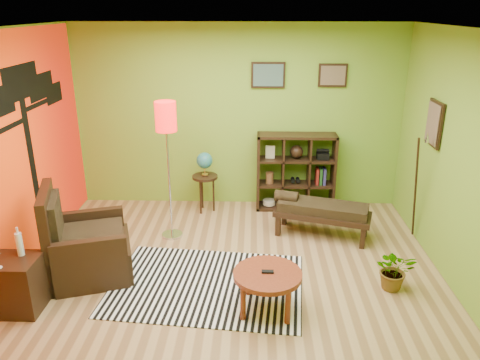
{
  "coord_description": "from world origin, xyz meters",
  "views": [
    {
      "loc": [
        0.24,
        -4.8,
        3.01
      ],
      "look_at": [
        0.09,
        0.45,
        1.05
      ],
      "focal_mm": 35.0,
      "sensor_mm": 36.0,
      "label": 1
    }
  ],
  "objects_px": {
    "armchair": "(84,249)",
    "globe_table": "(205,167)",
    "cube_shelf": "(297,172)",
    "floor_lamp": "(166,129)",
    "coffee_table": "(268,278)",
    "potted_plant": "(394,274)",
    "bench": "(320,210)",
    "side_cabinet": "(17,284)"
  },
  "relations": [
    {
      "from": "armchair",
      "to": "globe_table",
      "type": "distance_m",
      "value": 2.29
    },
    {
      "from": "cube_shelf",
      "to": "floor_lamp",
      "type": "bearing_deg",
      "value": -150.27
    },
    {
      "from": "armchair",
      "to": "cube_shelf",
      "type": "relative_size",
      "value": 0.95
    },
    {
      "from": "coffee_table",
      "to": "potted_plant",
      "type": "distance_m",
      "value": 1.51
    },
    {
      "from": "coffee_table",
      "to": "bench",
      "type": "xyz_separation_m",
      "value": [
        0.76,
        1.72,
        0.01
      ]
    },
    {
      "from": "floor_lamp",
      "to": "potted_plant",
      "type": "distance_m",
      "value": 3.26
    },
    {
      "from": "bench",
      "to": "cube_shelf",
      "type": "bearing_deg",
      "value": 104.87
    },
    {
      "from": "globe_table",
      "to": "bench",
      "type": "distance_m",
      "value": 1.86
    },
    {
      "from": "armchair",
      "to": "bench",
      "type": "bearing_deg",
      "value": 20.77
    },
    {
      "from": "armchair",
      "to": "globe_table",
      "type": "height_order",
      "value": "armchair"
    },
    {
      "from": "floor_lamp",
      "to": "bench",
      "type": "xyz_separation_m",
      "value": [
        2.04,
        0.08,
        -1.14
      ]
    },
    {
      "from": "armchair",
      "to": "floor_lamp",
      "type": "distance_m",
      "value": 1.78
    },
    {
      "from": "coffee_table",
      "to": "globe_table",
      "type": "relative_size",
      "value": 0.75
    },
    {
      "from": "side_cabinet",
      "to": "potted_plant",
      "type": "distance_m",
      "value": 4.07
    },
    {
      "from": "floor_lamp",
      "to": "potted_plant",
      "type": "relative_size",
      "value": 3.91
    },
    {
      "from": "side_cabinet",
      "to": "cube_shelf",
      "type": "height_order",
      "value": "cube_shelf"
    },
    {
      "from": "bench",
      "to": "floor_lamp",
      "type": "bearing_deg",
      "value": -177.71
    },
    {
      "from": "armchair",
      "to": "potted_plant",
      "type": "height_order",
      "value": "armchair"
    },
    {
      "from": "potted_plant",
      "to": "side_cabinet",
      "type": "bearing_deg",
      "value": -172.95
    },
    {
      "from": "cube_shelf",
      "to": "coffee_table",
      "type": "bearing_deg",
      "value": -100.9
    },
    {
      "from": "floor_lamp",
      "to": "globe_table",
      "type": "height_order",
      "value": "floor_lamp"
    },
    {
      "from": "armchair",
      "to": "cube_shelf",
      "type": "bearing_deg",
      "value": 37.62
    },
    {
      "from": "side_cabinet",
      "to": "floor_lamp",
      "type": "distance_m",
      "value": 2.49
    },
    {
      "from": "coffee_table",
      "to": "bench",
      "type": "distance_m",
      "value": 1.88
    },
    {
      "from": "coffee_table",
      "to": "floor_lamp",
      "type": "distance_m",
      "value": 2.37
    },
    {
      "from": "globe_table",
      "to": "cube_shelf",
      "type": "distance_m",
      "value": 1.42
    },
    {
      "from": "globe_table",
      "to": "potted_plant",
      "type": "height_order",
      "value": "globe_table"
    },
    {
      "from": "side_cabinet",
      "to": "potted_plant",
      "type": "relative_size",
      "value": 1.87
    },
    {
      "from": "bench",
      "to": "globe_table",
      "type": "bearing_deg",
      "value": 154.6
    },
    {
      "from": "armchair",
      "to": "floor_lamp",
      "type": "relative_size",
      "value": 0.6
    },
    {
      "from": "floor_lamp",
      "to": "globe_table",
      "type": "distance_m",
      "value": 1.25
    },
    {
      "from": "bench",
      "to": "side_cabinet",
      "type": "bearing_deg",
      "value": -151.98
    },
    {
      "from": "floor_lamp",
      "to": "cube_shelf",
      "type": "height_order",
      "value": "floor_lamp"
    },
    {
      "from": "floor_lamp",
      "to": "cube_shelf",
      "type": "bearing_deg",
      "value": 29.73
    },
    {
      "from": "coffee_table",
      "to": "floor_lamp",
      "type": "bearing_deg",
      "value": 127.99
    },
    {
      "from": "side_cabinet",
      "to": "potted_plant",
      "type": "xyz_separation_m",
      "value": [
        4.04,
        0.5,
        -0.11
      ]
    },
    {
      "from": "cube_shelf",
      "to": "bench",
      "type": "bearing_deg",
      "value": -75.13
    },
    {
      "from": "cube_shelf",
      "to": "bench",
      "type": "relative_size",
      "value": 0.87
    },
    {
      "from": "globe_table",
      "to": "cube_shelf",
      "type": "bearing_deg",
      "value": 6.27
    },
    {
      "from": "globe_table",
      "to": "bench",
      "type": "bearing_deg",
      "value": -25.4
    },
    {
      "from": "armchair",
      "to": "bench",
      "type": "xyz_separation_m",
      "value": [
        2.89,
        1.1,
        0.05
      ]
    },
    {
      "from": "armchair",
      "to": "globe_table",
      "type": "relative_size",
      "value": 1.2
    }
  ]
}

